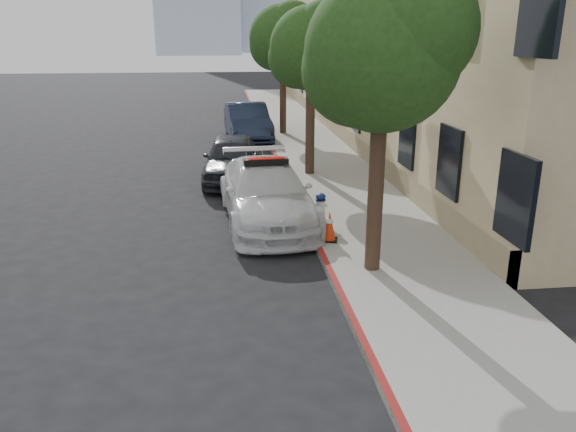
% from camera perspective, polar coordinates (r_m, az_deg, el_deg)
% --- Properties ---
extents(ground, '(120.00, 120.00, 0.00)m').
position_cam_1_polar(ground, '(12.84, -6.49, -2.95)').
color(ground, black).
rests_on(ground, ground).
extents(sidewalk, '(3.20, 50.00, 0.15)m').
position_cam_1_polar(sidewalk, '(22.74, 2.38, 6.63)').
color(sidewalk, gray).
rests_on(sidewalk, ground).
extents(curb_strip, '(0.12, 50.00, 0.15)m').
position_cam_1_polar(curb_strip, '(22.55, -1.51, 6.54)').
color(curb_strip, maroon).
rests_on(curb_strip, ground).
extents(building, '(8.00, 36.00, 10.00)m').
position_cam_1_polar(building, '(28.52, 12.61, 18.52)').
color(building, tan).
rests_on(building, ground).
extents(tree_near, '(2.92, 2.82, 5.62)m').
position_cam_1_polar(tree_near, '(10.40, 9.78, 16.11)').
color(tree_near, black).
rests_on(tree_near, sidewalk).
extents(tree_mid, '(2.77, 2.64, 5.43)m').
position_cam_1_polar(tree_mid, '(18.22, 2.46, 16.73)').
color(tree_mid, black).
rests_on(tree_mid, sidewalk).
extents(tree_far, '(3.10, 3.00, 5.81)m').
position_cam_1_polar(tree_far, '(26.15, -0.46, 17.65)').
color(tree_far, black).
rests_on(tree_far, sidewalk).
extents(police_car, '(2.44, 5.33, 1.66)m').
position_cam_1_polar(police_car, '(14.13, -2.20, 2.35)').
color(police_car, silver).
rests_on(police_car, ground).
extents(parked_car_mid, '(2.04, 4.44, 1.47)m').
position_cam_1_polar(parked_car_mid, '(18.28, -5.70, 5.85)').
color(parked_car_mid, '#202328').
rests_on(parked_car_mid, ground).
extents(parked_car_far, '(2.07, 5.04, 1.62)m').
position_cam_1_polar(parked_car_far, '(25.43, -4.15, 9.51)').
color(parked_car_far, '#151E35').
rests_on(parked_car_far, ground).
extents(fire_hydrant, '(0.32, 0.30, 0.78)m').
position_cam_1_polar(fire_hydrant, '(13.61, 3.33, 0.72)').
color(fire_hydrant, white).
rests_on(fire_hydrant, sidewalk).
extents(traffic_cone, '(0.44, 0.44, 0.69)m').
position_cam_1_polar(traffic_cone, '(12.54, 4.24, -1.02)').
color(traffic_cone, black).
rests_on(traffic_cone, sidewalk).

